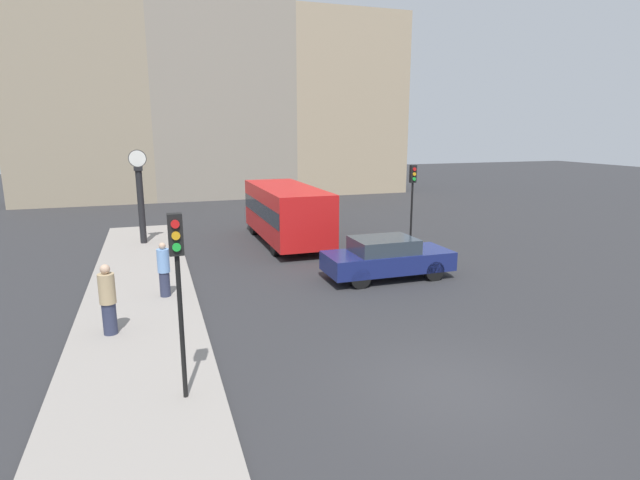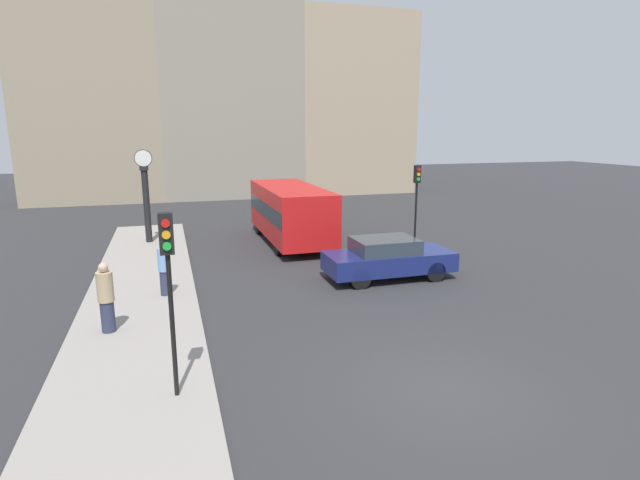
% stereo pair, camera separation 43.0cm
% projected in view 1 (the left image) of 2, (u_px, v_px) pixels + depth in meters
% --- Properties ---
extents(ground_plane, '(120.00, 120.00, 0.00)m').
position_uv_depth(ground_plane, '(450.00, 388.00, 10.16)').
color(ground_plane, '#2D2D30').
extents(sidewalk_corner, '(3.31, 21.80, 0.11)m').
position_uv_depth(sidewalk_corner, '(141.00, 287.00, 16.49)').
color(sidewalk_corner, gray).
rests_on(sidewalk_corner, ground_plane).
extents(building_row, '(29.28, 5.00, 15.35)m').
position_uv_depth(building_row, '(221.00, 100.00, 37.86)').
color(building_row, gray).
rests_on(building_row, ground_plane).
extents(sedan_car, '(4.48, 1.83, 1.46)m').
position_uv_depth(sedan_car, '(387.00, 257.00, 17.51)').
color(sedan_car, navy).
rests_on(sedan_car, ground_plane).
extents(bus_distant, '(2.46, 7.30, 2.60)m').
position_uv_depth(bus_distant, '(286.00, 211.00, 22.93)').
color(bus_distant, red).
rests_on(bus_distant, ground_plane).
extents(traffic_light_near, '(0.26, 0.24, 3.58)m').
position_uv_depth(traffic_light_near, '(178.00, 268.00, 9.06)').
color(traffic_light_near, black).
rests_on(traffic_light_near, sidewalk_corner).
extents(traffic_light_far, '(0.26, 0.24, 3.64)m').
position_uv_depth(traffic_light_far, '(412.00, 189.00, 21.81)').
color(traffic_light_far, black).
rests_on(traffic_light_far, ground_plane).
extents(street_clock, '(0.76, 0.37, 4.18)m').
position_uv_depth(street_clock, '(140.00, 197.00, 22.23)').
color(street_clock, black).
rests_on(street_clock, sidewalk_corner).
extents(pedestrian_tan_coat, '(0.40, 0.40, 1.81)m').
position_uv_depth(pedestrian_tan_coat, '(108.00, 300.00, 12.39)').
color(pedestrian_tan_coat, '#2D334C').
rests_on(pedestrian_tan_coat, sidewalk_corner).
extents(pedestrian_blue_stripe, '(0.37, 0.37, 1.70)m').
position_uv_depth(pedestrian_blue_stripe, '(164.00, 270.00, 15.24)').
color(pedestrian_blue_stripe, '#2D334C').
rests_on(pedestrian_blue_stripe, sidewalk_corner).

